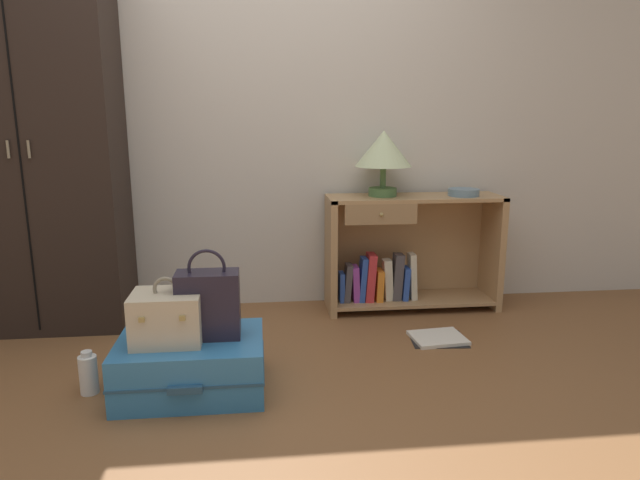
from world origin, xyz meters
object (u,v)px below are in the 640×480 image
Objects in this scene: bookshelf at (404,254)px; handbag at (208,304)px; bowl at (464,192)px; train_case at (167,317)px; open_book_on_floor at (438,338)px; wardrobe at (36,147)px; table_lamp at (384,151)px; bottle at (88,374)px; suitcase_large at (192,364)px.

bookshelf is 1.49m from handbag.
train_case is at bearing -149.63° from bowl.
train_case is at bearing -161.37° from open_book_on_floor.
bookshelf is 2.70× the size of handbag.
table_lamp is at bearing 1.96° from wardrobe.
bowl reaches higher than train_case.
wardrobe is at bearing 116.45° from bottle.
handbag is at bearing 11.77° from train_case.
open_book_on_floor is at bearing -84.16° from bookshelf.
open_book_on_floor is at bearing -69.70° from table_lamp.
wardrobe is 5.23× the size of table_lamp.
open_book_on_floor is at bearing -12.60° from wardrobe.
suitcase_large is 0.29m from handbag.
bottle is (-0.53, 0.01, -0.31)m from handbag.
bowl is 0.48× the size of handbag.
wardrobe is 7.01× the size of train_case.
wardrobe reaches higher than suitcase_large.
bowl is at bearing 0.57° from wardrobe.
bowl reaches higher than handbag.
bowl is 0.60× the size of open_book_on_floor.
table_lamp is 2.00m from bottle.
handbag is (-0.98, -0.97, -0.59)m from table_lamp.
suitcase_large is (0.89, -0.92, -0.90)m from wardrobe.
bookshelf is 5.47× the size of bottle.
train_case reaches higher than open_book_on_floor.
suitcase_large is at bearing -140.76° from bookshelf.
suitcase_large reaches higher than bottle.
bookshelf is 2.73× the size of table_lamp.
handbag reaches higher than open_book_on_floor.
suitcase_large is at bearing -148.77° from bowl.
train_case is 1.47m from open_book_on_floor.
handbag is at bearing -147.79° from bowl.
train_case is at bearing -138.83° from table_lamp.
wardrobe is 3.22× the size of suitcase_large.
wardrobe is 5.19× the size of handbag.
train_case reaches higher than suitcase_large.
suitcase_large is 0.25m from train_case.
wardrobe reaches higher than train_case.
table_lamp reaches higher than bowl.
suitcase_large is 3.26× the size of bottle.
bookshelf reaches higher than train_case.
handbag is (0.98, -0.90, -0.63)m from wardrobe.
handbag is at bearing -139.20° from bookshelf.
wardrobe is 10.49× the size of bottle.
open_book_on_floor is (2.16, -0.48, -1.02)m from wardrobe.
table_lamp is 1.65m from train_case.
bottle is (-0.36, 0.04, -0.26)m from train_case.
bookshelf is 1.68× the size of suitcase_large.
bottle is at bearing -166.40° from open_book_on_floor.
bookshelf is 1.64m from train_case.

